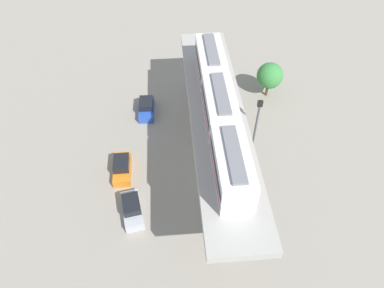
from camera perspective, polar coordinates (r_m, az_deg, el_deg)
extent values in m
plane|color=gray|center=(38.91, 3.55, -3.36)|extent=(120.00, 120.00, 0.00)
cylinder|color=#A8A59E|center=(30.74, 6.06, -12.67)|extent=(1.90, 1.90, 7.09)
cylinder|color=#A8A59E|center=(36.24, 3.81, 0.20)|extent=(1.90, 1.90, 7.09)
cylinder|color=#A8A59E|center=(43.10, 2.22, 9.33)|extent=(1.90, 1.90, 7.09)
cube|color=#A8A59E|center=(33.47, 4.14, 4.80)|extent=(5.20, 28.85, 0.80)
cube|color=silver|center=(26.68, 6.59, -3.83)|extent=(2.60, 6.60, 3.00)
cube|color=black|center=(26.49, 6.63, -3.49)|extent=(2.64, 6.07, 0.70)
cube|color=red|center=(27.26, 6.45, -4.82)|extent=(2.64, 6.34, 0.24)
cube|color=slate|center=(25.45, 6.90, -1.54)|extent=(1.10, 5.61, 0.24)
cube|color=silver|center=(31.42, 4.57, 6.04)|extent=(2.60, 6.60, 3.00)
cube|color=black|center=(31.26, 4.60, 6.39)|extent=(2.64, 6.07, 0.70)
cube|color=red|center=(31.92, 4.50, 5.03)|extent=(2.64, 6.34, 0.24)
cube|color=slate|center=(30.38, 4.76, 8.34)|extent=(1.10, 5.61, 0.24)
cube|color=silver|center=(36.87, 3.08, 13.16)|extent=(2.60, 6.60, 3.00)
cube|color=black|center=(36.73, 3.10, 13.49)|extent=(2.64, 6.07, 0.70)
cube|color=red|center=(37.29, 3.03, 12.21)|extent=(2.64, 6.34, 0.24)
cube|color=slate|center=(35.98, 3.19, 15.30)|extent=(1.10, 5.61, 0.24)
cube|color=orange|center=(38.50, -11.33, -4.09)|extent=(1.85, 4.22, 1.00)
cube|color=black|center=(37.92, -11.51, -3.09)|extent=(1.67, 2.32, 0.76)
cube|color=#284CB7|center=(44.87, -7.46, 5.65)|extent=(1.92, 4.25, 1.00)
cube|color=black|center=(44.41, -7.56, 6.63)|extent=(1.70, 2.35, 0.76)
cube|color=#B2B5BA|center=(35.26, -9.75, -10.70)|extent=(2.50, 4.45, 1.00)
cube|color=black|center=(34.61, -9.92, -9.71)|extent=(2.01, 2.55, 0.76)
cylinder|color=brown|center=(47.84, 12.23, 8.91)|extent=(0.36, 0.36, 2.24)
sphere|color=#38843D|center=(46.63, 12.63, 10.88)|extent=(3.37, 3.37, 3.37)
cylinder|color=#4C4C51|center=(34.62, 9.88, -0.07)|extent=(0.20, 0.20, 9.89)
cube|color=black|center=(31.03, 11.11, 6.51)|extent=(0.44, 0.28, 0.60)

